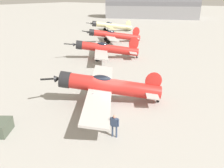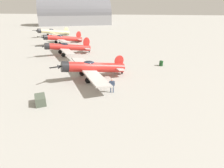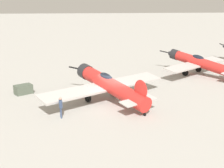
{
  "view_description": "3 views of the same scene",
  "coord_description": "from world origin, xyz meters",
  "views": [
    {
      "loc": [
        15.82,
        10.42,
        9.33
      ],
      "look_at": [
        0.0,
        -0.0,
        1.8
      ],
      "focal_mm": 36.41,
      "sensor_mm": 36.0,
      "label": 1
    },
    {
      "loc": [
        24.36,
        6.53,
        9.65
      ],
      "look_at": [
        4.49,
        3.16,
        1.1
      ],
      "focal_mm": 29.76,
      "sensor_mm": 36.0,
      "label": 2
    },
    {
      "loc": [
        3.1,
        26.52,
        9.13
      ],
      "look_at": [
        0.0,
        -0.0,
        1.8
      ],
      "focal_mm": 49.12,
      "sensor_mm": 36.0,
      "label": 3
    }
  ],
  "objects": [
    {
      "name": "airplane_mid_apron",
      "position": [
        -12.19,
        -9.29,
        1.58
      ],
      "size": [
        10.13,
        9.59,
        3.43
      ],
      "rotation": [
        0.0,
        0.0,
        5.34
      ],
      "color": "red",
      "rests_on": "ground_plane"
    },
    {
      "name": "ground_plane",
      "position": [
        0.0,
        0.0,
        0.0
      ],
      "size": [
        400.0,
        400.0,
        0.0
      ],
      "primitive_type": "plane",
      "color": "#A8A59E"
    },
    {
      "name": "ground_crew_mechanic",
      "position": [
        4.49,
        3.16,
        1.04
      ],
      "size": [
        0.3,
        0.66,
        1.71
      ],
      "rotation": [
        0.0,
        0.0,
        0.15
      ],
      "color": "#384766",
      "rests_on": "ground_plane"
    },
    {
      "name": "fuel_drum",
      "position": [
        -7.49,
        9.75,
        0.43
      ],
      "size": [
        0.67,
        0.67,
        0.87
      ],
      "color": "#19471E",
      "rests_on": "ground_plane"
    },
    {
      "name": "airplane_far_line",
      "position": [
        -23.57,
        -15.22,
        1.44
      ],
      "size": [
        9.7,
        10.03,
        3.07
      ],
      "rotation": [
        0.0,
        0.0,
        5.48
      ],
      "color": "red",
      "rests_on": "ground_plane"
    },
    {
      "name": "equipment_crate",
      "position": [
        8.53,
        -3.82,
        0.47
      ],
      "size": [
        1.97,
        1.77,
        0.94
      ],
      "rotation": [
        0.0,
        0.0,
        3.71
      ],
      "color": "#4C5647",
      "rests_on": "ground_plane"
    },
    {
      "name": "airplane_foreground",
      "position": [
        0.28,
        -0.45,
        1.6
      ],
      "size": [
        12.2,
        9.61,
        3.03
      ],
      "rotation": [
        0.0,
        0.0,
        5.28
      ],
      "color": "red",
      "rests_on": "ground_plane"
    },
    {
      "name": "distant_hangar",
      "position": [
        -77.53,
        -30.84,
        4.33
      ],
      "size": [
        29.03,
        40.1,
        16.4
      ],
      "rotation": [
        0.0,
        0.0,
        5.1
      ],
      "color": "#939399",
      "rests_on": "ground_plane"
    },
    {
      "name": "airplane_outer_stand",
      "position": [
        -35.37,
        -23.65,
        1.5
      ],
      "size": [
        9.92,
        9.68,
        2.92
      ],
      "rotation": [
        0.0,
        0.0,
        5.55
      ],
      "color": "beige",
      "rests_on": "ground_plane"
    }
  ]
}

